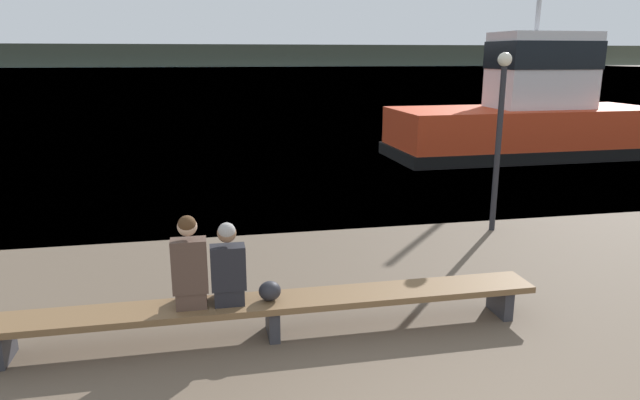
# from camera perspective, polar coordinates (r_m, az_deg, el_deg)

# --- Properties ---
(water_surface) EXTENTS (240.00, 240.00, 0.00)m
(water_surface) POSITION_cam_1_polar(r_m,az_deg,el_deg) (129.76, -11.10, 12.65)
(water_surface) COLOR teal
(water_surface) RESTS_ON ground
(far_shoreline) EXTENTS (600.00, 12.00, 6.07)m
(far_shoreline) POSITION_cam_1_polar(r_m,az_deg,el_deg) (171.91, -11.32, 13.99)
(far_shoreline) COLOR #424738
(far_shoreline) RESTS_ON ground
(bench_main) EXTENTS (6.22, 0.53, 0.44)m
(bench_main) POSITION_cam_1_polar(r_m,az_deg,el_deg) (6.55, -4.80, -10.53)
(bench_main) COLOR brown
(bench_main) RESTS_ON ground
(person_left) EXTENTS (0.38, 0.39, 1.04)m
(person_left) POSITION_cam_1_polar(r_m,az_deg,el_deg) (6.32, -12.91, -6.51)
(person_left) COLOR #4C382D
(person_left) RESTS_ON bench_main
(person_right) EXTENTS (0.38, 0.39, 0.94)m
(person_right) POSITION_cam_1_polar(r_m,az_deg,el_deg) (6.34, -9.18, -6.75)
(person_right) COLOR black
(person_right) RESTS_ON bench_main
(shopping_bag) EXTENTS (0.25, 0.22, 0.22)m
(shopping_bag) POSITION_cam_1_polar(r_m,az_deg,el_deg) (6.47, -5.04, -9.04)
(shopping_bag) COLOR #232328
(shopping_bag) RESTS_ON bench_main
(tugboat_red) EXTENTS (8.57, 3.27, 7.21)m
(tugboat_red) POSITION_cam_1_polar(r_m,az_deg,el_deg) (19.16, 20.10, 7.71)
(tugboat_red) COLOR red
(tugboat_red) RESTS_ON water_surface
(deck_lamp_post) EXTENTS (0.24, 0.24, 3.15)m
(deck_lamp_post) POSITION_cam_1_polar(r_m,az_deg,el_deg) (10.52, 17.55, 7.41)
(deck_lamp_post) COLOR #232328
(deck_lamp_post) RESTS_ON ground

